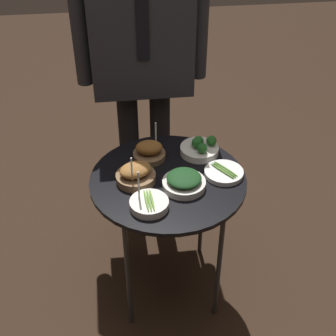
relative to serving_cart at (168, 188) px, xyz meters
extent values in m
plane|color=black|center=(0.00, 0.00, -0.59)|extent=(8.00, 8.00, 0.00)
cylinder|color=black|center=(0.00, 0.00, 0.04)|extent=(0.62, 0.62, 0.02)
cylinder|color=#2D2D2D|center=(0.19, -0.19, -0.28)|extent=(0.02, 0.02, 0.62)
cylinder|color=#2D2D2D|center=(-0.19, -0.19, -0.28)|extent=(0.02, 0.02, 0.62)
cylinder|color=#2D2D2D|center=(0.19, 0.19, -0.28)|extent=(0.02, 0.02, 0.62)
cylinder|color=#2D2D2D|center=(-0.19, 0.19, -0.28)|extent=(0.02, 0.02, 0.62)
cylinder|color=silver|center=(0.05, -0.06, 0.06)|extent=(0.17, 0.17, 0.03)
ellipsoid|color=#143816|center=(0.05, -0.06, 0.09)|extent=(0.13, 0.13, 0.03)
cylinder|color=silver|center=(0.15, 0.15, 0.06)|extent=(0.16, 0.16, 0.03)
sphere|color=#236023|center=(0.21, 0.16, 0.10)|extent=(0.04, 0.04, 0.04)
sphere|color=#236023|center=(0.15, 0.17, 0.10)|extent=(0.04, 0.04, 0.04)
sphere|color=#236023|center=(0.14, 0.15, 0.10)|extent=(0.04, 0.04, 0.04)
sphere|color=#236023|center=(0.16, 0.11, 0.10)|extent=(0.04, 0.04, 0.04)
cylinder|color=brown|center=(-0.06, 0.15, 0.06)|extent=(0.14, 0.14, 0.03)
ellipsoid|color=brown|center=(-0.06, 0.15, 0.10)|extent=(0.12, 0.09, 0.05)
cylinder|color=silver|center=(-0.03, 0.17, 0.13)|extent=(0.01, 0.01, 0.16)
cylinder|color=brown|center=(-0.13, 0.00, 0.06)|extent=(0.16, 0.16, 0.03)
ellipsoid|color=#93602D|center=(-0.13, 0.00, 0.10)|extent=(0.16, 0.14, 0.04)
cylinder|color=silver|center=(-0.14, -0.04, 0.12)|extent=(0.01, 0.01, 0.14)
cylinder|color=white|center=(0.22, -0.01, 0.06)|extent=(0.16, 0.16, 0.02)
ellipsoid|color=#5B8938|center=(0.23, 0.00, 0.07)|extent=(0.08, 0.12, 0.01)
ellipsoid|color=#5B8938|center=(0.22, -0.01, 0.07)|extent=(0.08, 0.12, 0.01)
ellipsoid|color=#5B8938|center=(0.21, -0.01, 0.07)|extent=(0.08, 0.12, 0.01)
cylinder|color=silver|center=(-0.09, -0.16, 0.06)|extent=(0.14, 0.14, 0.03)
ellipsoid|color=olive|center=(-0.08, -0.16, 0.08)|extent=(0.02, 0.12, 0.01)
ellipsoid|color=olive|center=(-0.09, -0.16, 0.08)|extent=(0.02, 0.12, 0.01)
ellipsoid|color=olive|center=(-0.10, -0.16, 0.08)|extent=(0.02, 0.12, 0.01)
cylinder|color=silver|center=(-0.12, -0.14, 0.12)|extent=(0.01, 0.01, 0.15)
cylinder|color=black|center=(-0.13, 0.49, -0.20)|extent=(0.10, 0.10, 0.78)
cylinder|color=black|center=(0.02, 0.49, -0.20)|extent=(0.10, 0.10, 0.78)
cube|color=#28282D|center=(-0.05, 0.49, 0.49)|extent=(0.44, 0.21, 0.59)
cube|color=black|center=(-0.05, 0.38, 0.56)|extent=(0.05, 0.01, 0.35)
cylinder|color=#28282D|center=(-0.31, 0.49, 0.51)|extent=(0.07, 0.07, 0.54)
cylinder|color=#28282D|center=(0.20, 0.49, 0.51)|extent=(0.07, 0.07, 0.54)
camera|label=1|loc=(-0.19, -1.44, 1.19)|focal=50.00mm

